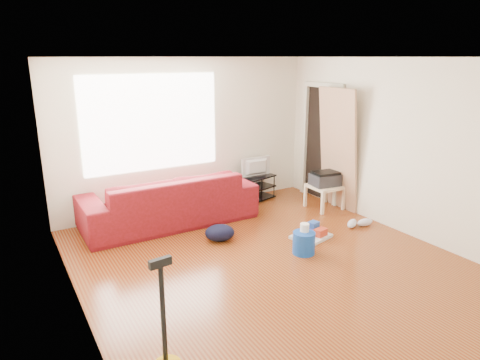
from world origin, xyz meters
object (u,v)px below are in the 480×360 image
sofa (170,222)px  cleaning_tray (311,234)px  tv_stand (257,187)px  bucket (303,253)px  side_table (325,189)px  backpack (220,240)px

sofa → cleaning_tray: (1.54, -1.57, 0.06)m
tv_stand → bucket: (-0.68, -2.20, -0.23)m
tv_stand → cleaning_tray: tv_stand is taller
tv_stand → bucket: bearing=-121.6°
sofa → bucket: (1.11, -1.93, 0.00)m
side_table → bucket: size_ratio=1.72×
tv_stand → backpack: 1.94m
bucket → backpack: 1.20m
bucket → cleaning_tray: size_ratio=0.50×
sofa → bucket: sofa is taller
cleaning_tray → bucket: bearing=-140.1°
sofa → tv_stand: bearing=-171.5°
cleaning_tray → backpack: 1.32m
side_table → sofa: bearing=164.3°
side_table → cleaning_tray: size_ratio=0.85×
side_table → bucket: side_table is taller
backpack → side_table: bearing=28.5°
cleaning_tray → backpack: bearing=154.3°
side_table → backpack: (-2.18, -0.29, -0.34)m
tv_stand → cleaning_tray: 1.87m
sofa → backpack: (0.35, -1.00, 0.00)m
side_table → cleaning_tray: bearing=-138.8°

